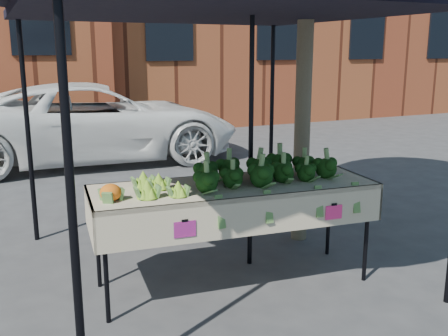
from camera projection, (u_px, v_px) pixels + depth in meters
The scene contains 8 objects.
ground at pixel (220, 290), 4.39m from camera, with size 90.00×90.00×0.00m, color #353538.
table at pixel (234, 235), 4.43m from camera, with size 2.47×1.04×0.90m.
canopy at pixel (212, 123), 4.58m from camera, with size 3.16×3.16×2.74m, color black, non-canonical shape.
broccoli_heap at pixel (261, 167), 4.44m from camera, with size 1.35×0.55×0.24m, color #14340D.
romanesco_cluster at pixel (157, 181), 4.07m from camera, with size 0.41×0.55×0.18m, color #98BC3A.
cauliflower_pair at pixel (110, 190), 3.84m from camera, with size 0.18×0.18×0.17m, color orange.
vehicle at pixel (90, 16), 8.97m from camera, with size 2.39×1.44×5.18m, color white.
street_tree at pixel (306, 8), 5.08m from camera, with size 2.44×2.44×4.81m, color #1E4C14, non-canonical shape.
Camera 1 is at (-1.66, -3.69, 2.00)m, focal length 41.23 mm.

